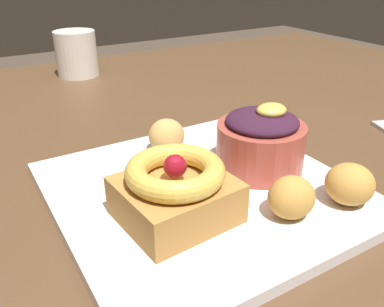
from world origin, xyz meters
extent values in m
cube|color=brown|center=(0.00, 0.00, 0.71)|extent=(1.44, 0.94, 0.04)
cylinder|color=brown|center=(0.63, 0.38, 0.34)|extent=(0.07, 0.07, 0.69)
cube|color=white|center=(-0.03, -0.17, 0.74)|extent=(0.28, 0.28, 0.01)
cube|color=#B77F3D|center=(-0.08, -0.20, 0.76)|extent=(0.10, 0.09, 0.04)
torus|color=#E5BC4C|center=(-0.08, -0.20, 0.79)|extent=(0.09, 0.09, 0.02)
sphere|color=maroon|center=(-0.08, -0.20, 0.79)|extent=(0.02, 0.02, 0.02)
cylinder|color=#B24C3D|center=(0.04, -0.16, 0.77)|extent=(0.09, 0.09, 0.05)
ellipsoid|color=#38192D|center=(0.04, -0.16, 0.80)|extent=(0.08, 0.08, 0.02)
ellipsoid|color=#E5CC56|center=(0.05, -0.17, 0.81)|extent=(0.03, 0.03, 0.01)
ellipsoid|color=tan|center=(-0.03, -0.08, 0.76)|extent=(0.04, 0.04, 0.04)
ellipsoid|color=gold|center=(0.01, -0.25, 0.76)|extent=(0.04, 0.04, 0.04)
ellipsoid|color=gold|center=(0.07, -0.26, 0.76)|extent=(0.04, 0.04, 0.04)
cylinder|color=silver|center=(-0.01, 0.34, 0.77)|extent=(0.08, 0.08, 0.09)
camera|label=1|loc=(-0.22, -0.46, 0.95)|focal=37.89mm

